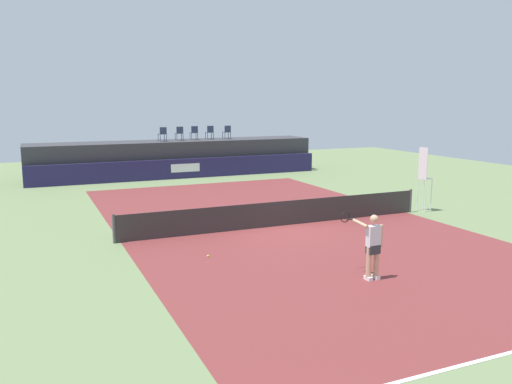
# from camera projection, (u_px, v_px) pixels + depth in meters

# --- Properties ---
(ground_plane) EXTENTS (48.00, 48.00, 0.00)m
(ground_plane) POSITION_uv_depth(u_px,v_px,m) (250.00, 211.00, 22.74)
(ground_plane) COLOR #6B7F51
(court_inner) EXTENTS (12.00, 22.00, 0.00)m
(court_inner) POSITION_uv_depth(u_px,v_px,m) (280.00, 226.00, 20.03)
(court_inner) COLOR maroon
(court_inner) RESTS_ON ground
(sponsor_wall) EXTENTS (18.00, 0.22, 1.20)m
(sponsor_wall) POSITION_uv_depth(u_px,v_px,m) (183.00, 169.00, 32.11)
(sponsor_wall) COLOR #231E4C
(sponsor_wall) RESTS_ON ground
(spectator_platform) EXTENTS (18.00, 2.80, 2.20)m
(spectator_platform) POSITION_uv_depth(u_px,v_px,m) (175.00, 158.00, 33.65)
(spectator_platform) COLOR #38383D
(spectator_platform) RESTS_ON ground
(spectator_chair_far_left) EXTENTS (0.48, 0.48, 0.89)m
(spectator_chair_far_left) POSITION_uv_depth(u_px,v_px,m) (163.00, 133.00, 32.74)
(spectator_chair_far_left) COLOR #2D3D56
(spectator_chair_far_left) RESTS_ON spectator_platform
(spectator_chair_left) EXTENTS (0.44, 0.44, 0.89)m
(spectator_chair_left) POSITION_uv_depth(u_px,v_px,m) (179.00, 133.00, 33.42)
(spectator_chair_left) COLOR #2D3D56
(spectator_chair_left) RESTS_ON spectator_platform
(spectator_chair_center) EXTENTS (0.45, 0.45, 0.89)m
(spectator_chair_center) POSITION_uv_depth(u_px,v_px,m) (194.00, 132.00, 34.08)
(spectator_chair_center) COLOR #2D3D56
(spectator_chair_center) RESTS_ON spectator_platform
(spectator_chair_right) EXTENTS (0.44, 0.44, 0.89)m
(spectator_chair_right) POSITION_uv_depth(u_px,v_px,m) (210.00, 132.00, 34.52)
(spectator_chair_right) COLOR #2D3D56
(spectator_chair_right) RESTS_ON spectator_platform
(spectator_chair_far_right) EXTENTS (0.45, 0.45, 0.89)m
(spectator_chair_far_right) POSITION_uv_depth(u_px,v_px,m) (227.00, 132.00, 34.73)
(spectator_chair_far_right) COLOR #2D3D56
(spectator_chair_far_right) RESTS_ON spectator_platform
(umpire_chair) EXTENTS (0.52, 0.52, 2.76)m
(umpire_chair) POSITION_uv_depth(u_px,v_px,m) (424.00, 175.00, 22.44)
(umpire_chair) COLOR white
(umpire_chair) RESTS_ON ground
(tennis_net) EXTENTS (12.40, 0.02, 0.95)m
(tennis_net) POSITION_uv_depth(u_px,v_px,m) (280.00, 214.00, 19.95)
(tennis_net) COLOR #2D2D2D
(tennis_net) RESTS_ON ground
(net_post_near) EXTENTS (0.10, 0.10, 1.00)m
(net_post_near) POSITION_uv_depth(u_px,v_px,m) (114.00, 229.00, 17.50)
(net_post_near) COLOR #4C4C51
(net_post_near) RESTS_ON ground
(net_post_far) EXTENTS (0.10, 0.10, 1.00)m
(net_post_far) POSITION_uv_depth(u_px,v_px,m) (410.00, 201.00, 22.40)
(net_post_far) COLOR #4C4C51
(net_post_far) RESTS_ON ground
(tennis_player) EXTENTS (0.69, 1.12, 1.77)m
(tennis_player) POSITION_uv_depth(u_px,v_px,m) (372.00, 244.00, 13.88)
(tennis_player) COLOR white
(tennis_player) RESTS_ON court_inner
(tennis_ball) EXTENTS (0.07, 0.07, 0.07)m
(tennis_ball) POSITION_uv_depth(u_px,v_px,m) (208.00, 256.00, 16.00)
(tennis_ball) COLOR #D8EA33
(tennis_ball) RESTS_ON court_inner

